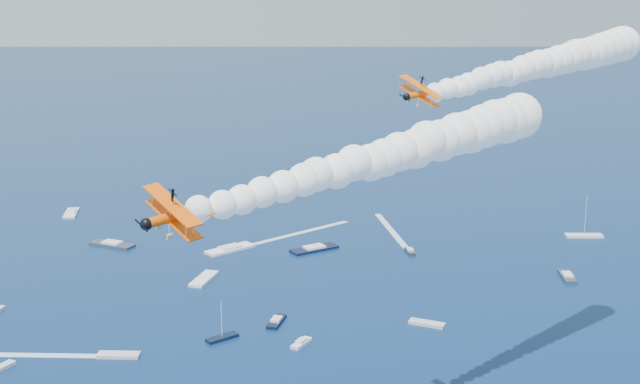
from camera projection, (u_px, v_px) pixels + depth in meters
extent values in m
cube|color=silver|center=(119.00, 355.00, 170.29)|extent=(9.13, 5.36, 0.70)
cube|color=#292D37|center=(410.00, 251.00, 236.01)|extent=(2.72, 6.35, 0.70)
cube|color=white|center=(230.00, 249.00, 238.20)|extent=(15.37, 10.36, 0.70)
cube|color=black|center=(314.00, 249.00, 238.25)|extent=(14.97, 8.23, 0.70)
cube|color=black|center=(222.00, 338.00, 178.60)|extent=(7.56, 4.78, 0.70)
cube|color=silver|center=(1.00, 367.00, 164.79)|extent=(5.56, 5.60, 0.70)
cube|color=silver|center=(584.00, 236.00, 250.77)|extent=(11.61, 6.59, 0.70)
cube|color=silver|center=(427.00, 323.00, 186.11)|extent=(7.83, 7.18, 0.70)
cube|color=white|center=(204.00, 279.00, 214.22)|extent=(9.24, 11.87, 0.70)
cube|color=white|center=(301.00, 343.00, 175.87)|extent=(5.68, 5.64, 0.70)
cube|color=black|center=(276.00, 322.00, 187.09)|extent=(6.15, 8.04, 0.70)
cube|color=white|center=(71.00, 213.00, 275.40)|extent=(5.53, 12.62, 0.70)
cube|color=#303640|center=(567.00, 277.00, 215.81)|extent=(5.92, 9.93, 0.70)
cube|color=#323A43|center=(112.00, 244.00, 242.39)|extent=(13.25, 12.28, 0.70)
cube|color=white|center=(7.00, 355.00, 171.12)|extent=(36.72, 13.77, 0.04)
cube|color=white|center=(391.00, 230.00, 257.22)|extent=(6.74, 37.95, 0.04)
cube|color=white|center=(301.00, 233.00, 254.91)|extent=(35.46, 17.45, 0.04)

